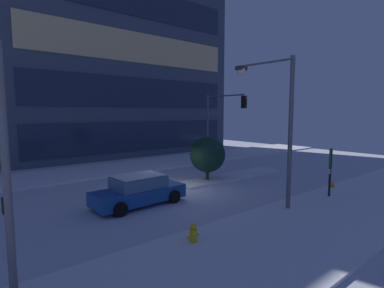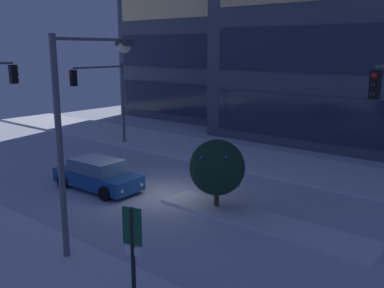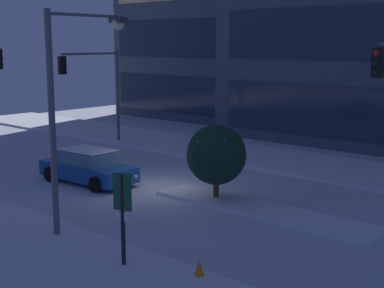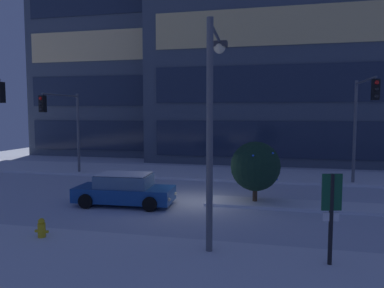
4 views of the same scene
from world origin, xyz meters
name	(u,v)px [view 2 (image 2 of 4)]	position (x,y,z in m)	size (l,w,h in m)	color
ground	(162,195)	(0.00, 0.00, 0.00)	(52.00, 52.00, 0.00)	silver
curb_strip_far	(255,160)	(0.00, 8.16, 0.07)	(52.00, 5.20, 0.14)	silver
median_strip	(260,221)	(5.18, 0.14, 0.07)	(9.00, 1.80, 0.14)	silver
office_tower_secondary	(206,5)	(-12.91, 19.91, 10.64)	(15.26, 8.87, 21.27)	#424C5B
car_near	(98,175)	(-2.99, -1.30, 0.71)	(4.73, 2.20, 1.49)	#19478C
traffic_light_corner_far_left	(102,90)	(-9.71, 4.58, 3.96)	(0.32, 4.36, 5.65)	#565960
street_lamp_arched	(82,112)	(1.92, -5.55, 4.68)	(0.56, 3.20, 7.08)	#565960
parking_info_sign	(133,243)	(5.40, -6.72, 1.71)	(0.55, 0.20, 2.68)	black
decorated_tree_median	(217,168)	(2.98, 0.26, 1.81)	(2.34, 2.39, 2.98)	#473323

